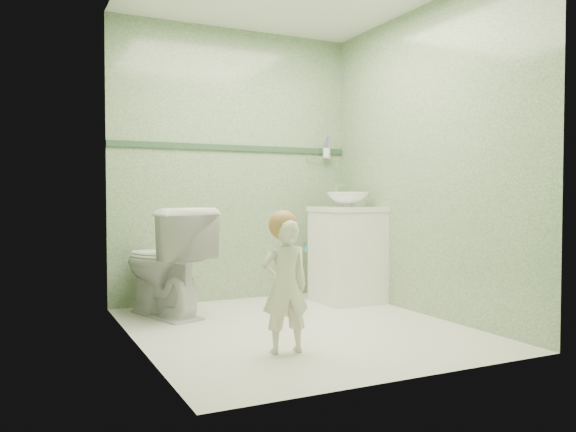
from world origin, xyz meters
TOP-DOWN VIEW (x-y plane):
  - ground at (0.00, 0.00)m, footprint 2.50×2.50m
  - room_shell at (0.00, 0.00)m, footprint 2.50×2.54m
  - trim_stripe at (0.00, 1.24)m, footprint 2.20×0.02m
  - vanity at (0.84, 0.70)m, footprint 0.52×0.50m
  - counter at (0.84, 0.70)m, footprint 0.54×0.52m
  - basin at (0.84, 0.70)m, footprint 0.37×0.37m
  - faucet at (0.84, 0.89)m, footprint 0.03×0.13m
  - cup_holder at (0.89, 1.18)m, footprint 0.26×0.07m
  - toilet at (-0.74, 0.80)m, footprint 0.70×0.93m
  - toddler at (-0.35, -0.54)m, footprint 0.31×0.22m
  - hair_cap at (-0.35, -0.51)m, footprint 0.18×0.18m
  - teal_toothbrush at (-0.29, -0.67)m, footprint 0.11×0.14m

SIDE VIEW (x-z plane):
  - ground at x=0.00m, z-range 0.00..0.00m
  - toddler at x=-0.35m, z-range 0.00..0.79m
  - vanity at x=0.84m, z-range 0.00..0.80m
  - toilet at x=-0.74m, z-range 0.00..0.84m
  - teal_toothbrush at x=-0.29m, z-range 0.59..0.67m
  - hair_cap at x=-0.35m, z-range 0.67..0.84m
  - counter at x=0.84m, z-range 0.79..0.83m
  - basin at x=0.84m, z-range 0.83..0.96m
  - faucet at x=0.84m, z-range 0.88..1.06m
  - room_shell at x=0.00m, z-range 0.00..2.40m
  - cup_holder at x=0.89m, z-range 1.23..1.44m
  - trim_stripe at x=0.00m, z-range 1.33..1.38m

